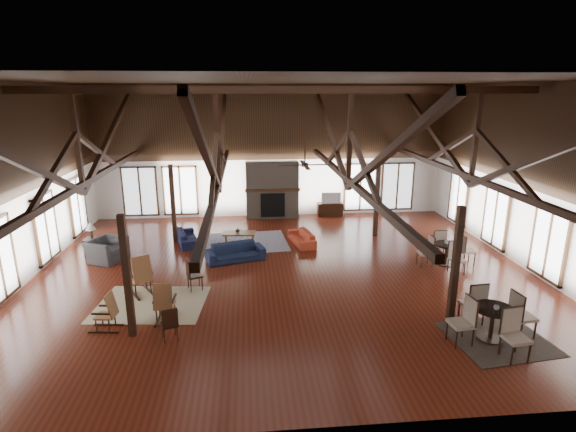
{
  "coord_description": "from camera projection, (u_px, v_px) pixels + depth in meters",
  "views": [
    {
      "loc": [
        -1.14,
        -13.53,
        5.76
      ],
      "look_at": [
        0.21,
        1.0,
        1.64
      ],
      "focal_mm": 28.0,
      "sensor_mm": 36.0,
      "label": 1
    }
  ],
  "objects": [
    {
      "name": "floor",
      "position": [
        285.0,
        273.0,
        14.63
      ],
      "size": [
        16.0,
        16.0,
        0.0
      ],
      "primitive_type": "plane",
      "color": "#581D12",
      "rests_on": "ground"
    },
    {
      "name": "ceiling",
      "position": [
        284.0,
        81.0,
        13.0
      ],
      "size": [
        16.0,
        14.0,
        0.02
      ],
      "primitive_type": "cube",
      "color": "black",
      "rests_on": "wall_back"
    },
    {
      "name": "wall_back",
      "position": [
        271.0,
        152.0,
        20.52
      ],
      "size": [
        16.0,
        0.02,
        6.0
      ],
      "primitive_type": "cube",
      "color": "white",
      "rests_on": "floor"
    },
    {
      "name": "wall_front",
      "position": [
        322.0,
        270.0,
        7.11
      ],
      "size": [
        16.0,
        0.02,
        6.0
      ],
      "primitive_type": "cube",
      "color": "white",
      "rests_on": "floor"
    },
    {
      "name": "wall_left",
      "position": [
        12.0,
        187.0,
        13.1
      ],
      "size": [
        0.02,
        14.0,
        6.0
      ],
      "primitive_type": "cube",
      "color": "white",
      "rests_on": "floor"
    },
    {
      "name": "wall_right",
      "position": [
        530.0,
        178.0,
        14.52
      ],
      "size": [
        0.02,
        14.0,
        6.0
      ],
      "primitive_type": "cube",
      "color": "white",
      "rests_on": "floor"
    },
    {
      "name": "roof_truss",
      "position": [
        284.0,
        149.0,
        13.53
      ],
      "size": [
        15.6,
        14.07,
        3.14
      ],
      "color": "black",
      "rests_on": "wall_back"
    },
    {
      "name": "post_grid",
      "position": [
        284.0,
        228.0,
        14.21
      ],
      "size": [
        8.16,
        7.16,
        3.05
      ],
      "color": "black",
      "rests_on": "floor"
    },
    {
      "name": "fireplace",
      "position": [
        272.0,
        190.0,
        20.67
      ],
      "size": [
        2.5,
        0.69,
        2.6
      ],
      "color": "#6D6053",
      "rests_on": "floor"
    },
    {
      "name": "ceiling_fan",
      "position": [
        305.0,
        164.0,
        12.7
      ],
      "size": [
        1.6,
        1.6,
        0.75
      ],
      "color": "black",
      "rests_on": "roof_truss"
    },
    {
      "name": "sofa_navy_front",
      "position": [
        235.0,
        252.0,
        15.64
      ],
      "size": [
        2.16,
        1.35,
        0.59
      ],
      "primitive_type": "imported",
      "rotation": [
        0.0,
        0.0,
        0.3
      ],
      "color": "#141C37",
      "rests_on": "floor"
    },
    {
      "name": "sofa_navy_left",
      "position": [
        188.0,
        237.0,
        17.33
      ],
      "size": [
        1.9,
        1.14,
        0.52
      ],
      "primitive_type": "imported",
      "rotation": [
        0.0,
        0.0,
        1.84
      ],
      "color": "black",
      "rests_on": "floor"
    },
    {
      "name": "sofa_orange",
      "position": [
        302.0,
        238.0,
        17.31
      ],
      "size": [
        1.79,
        0.97,
        0.49
      ],
      "primitive_type": "imported",
      "rotation": [
        0.0,
        0.0,
        -1.38
      ],
      "color": "#B33A22",
      "rests_on": "floor"
    },
    {
      "name": "coffee_table",
      "position": [
        239.0,
        234.0,
        17.24
      ],
      "size": [
        1.27,
        0.72,
        0.47
      ],
      "rotation": [
        0.0,
        0.0,
        -0.09
      ],
      "color": "brown",
      "rests_on": "floor"
    },
    {
      "name": "vase",
      "position": [
        238.0,
        230.0,
        17.25
      ],
      "size": [
        0.21,
        0.21,
        0.18
      ],
      "primitive_type": "imported",
      "rotation": [
        0.0,
        0.0,
        0.23
      ],
      "color": "#B2B2B2",
      "rests_on": "coffee_table"
    },
    {
      "name": "armchair",
      "position": [
        107.0,
        250.0,
        15.58
      ],
      "size": [
        1.54,
        1.46,
        0.78
      ],
      "primitive_type": "imported",
      "rotation": [
        0.0,
        0.0,
        1.13
      ],
      "color": "#333235",
      "rests_on": "floor"
    },
    {
      "name": "side_table_lamp",
      "position": [
        93.0,
        243.0,
        16.0
      ],
      "size": [
        0.49,
        0.49,
        1.26
      ],
      "color": "black",
      "rests_on": "floor"
    },
    {
      "name": "rocking_chair_a",
      "position": [
        141.0,
        276.0,
        12.91
      ],
      "size": [
        0.92,
        1.07,
        1.22
      ],
      "rotation": [
        0.0,
        0.0,
        0.54
      ],
      "color": "olive",
      "rests_on": "floor"
    },
    {
      "name": "rocking_chair_b",
      "position": [
        164.0,
        303.0,
        11.43
      ],
      "size": [
        0.5,
        0.86,
        1.08
      ],
      "rotation": [
        0.0,
        0.0,
        -0.04
      ],
      "color": "olive",
      "rests_on": "floor"
    },
    {
      "name": "rocking_chair_c",
      "position": [
        108.0,
        313.0,
        11.06
      ],
      "size": [
        0.8,
        0.49,
        0.98
      ],
      "rotation": [
        0.0,
        0.0,
        1.45
      ],
      "color": "olive",
      "rests_on": "floor"
    },
    {
      "name": "side_chair_a",
      "position": [
        191.0,
        272.0,
        13.22
      ],
      "size": [
        0.53,
        0.53,
        0.98
      ],
      "rotation": [
        0.0,
        0.0,
        -1.21
      ],
      "color": "black",
      "rests_on": "floor"
    },
    {
      "name": "side_chair_b",
      "position": [
        170.0,
        322.0,
        10.52
      ],
      "size": [
        0.47,
        0.47,
        0.88
      ],
      "rotation": [
        0.0,
        0.0,
        0.33
      ],
      "color": "black",
      "rests_on": "floor"
    },
    {
      "name": "cafe_table_near",
      "position": [
        493.0,
        318.0,
        10.58
      ],
      "size": [
        2.21,
        2.21,
        1.14
      ],
      "rotation": [
        0.0,
        0.0,
        0.11
      ],
      "color": "black",
      "rests_on": "floor"
    },
    {
      "name": "cafe_table_far",
      "position": [
        446.0,
        250.0,
        15.17
      ],
      "size": [
        1.99,
        1.99,
        1.04
      ],
      "rotation": [
        0.0,
        0.0,
        0.03
      ],
      "color": "black",
      "rests_on": "floor"
    },
    {
      "name": "cup_near",
      "position": [
        496.0,
        308.0,
        10.42
      ],
      "size": [
        0.16,
        0.16,
        0.1
      ],
      "primitive_type": "imported",
      "rotation": [
        0.0,
        0.0,
        -0.26
      ],
      "color": "#B2B2B2",
      "rests_on": "cafe_table_near"
    },
    {
      "name": "cup_far",
      "position": [
        446.0,
        242.0,
        15.09
      ],
      "size": [
        0.17,
        0.17,
        0.11
      ],
      "primitive_type": "imported",
      "rotation": [
        0.0,
        0.0,
        -0.33
      ],
      "color": "#B2B2B2",
      "rests_on": "cafe_table_far"
    },
    {
      "name": "tv_console",
      "position": [
        330.0,
        209.0,
        21.26
      ],
      "size": [
        1.18,
        0.44,
        0.59
      ],
      "primitive_type": "cube",
      "color": "black",
      "rests_on": "floor"
    },
    {
      "name": "television",
      "position": [
        331.0,
        198.0,
        21.11
      ],
      "size": [
        0.91,
        0.13,
        0.52
      ],
      "primitive_type": "imported",
      "rotation": [
        0.0,
        0.0,
        -0.01
      ],
      "color": "#B2B2B2",
      "rests_on": "tv_console"
    },
    {
      "name": "rug_tan",
      "position": [
        151.0,
        304.0,
        12.49
      ],
      "size": [
        3.13,
        2.57,
        0.01
      ],
      "primitive_type": "cube",
      "rotation": [
        0.0,
        0.0,
        -0.1
      ],
      "color": "tan",
      "rests_on": "floor"
    },
    {
      "name": "rug_navy",
      "position": [
        242.0,
        242.0,
        17.51
      ],
      "size": [
        3.61,
        2.83,
        0.01
      ],
      "primitive_type": "cube",
      "rotation": [
        0.0,
        0.0,
        0.08
      ],
      "color": "#181742",
      "rests_on": "floor"
    },
    {
      "name": "rug_dark",
      "position": [
        498.0,
        339.0,
        10.74
      ],
      "size": [
        2.43,
        2.26,
        0.01
      ],
      "primitive_type": "cube",
      "rotation": [
        0.0,
        0.0,
        0.12
      ],
      "color": "black",
      "rests_on": "floor"
    }
  ]
}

